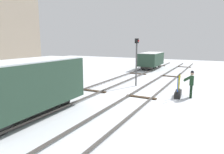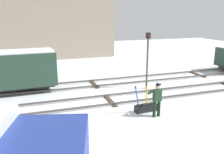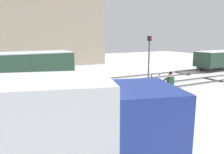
{
  "view_description": "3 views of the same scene",
  "coord_description": "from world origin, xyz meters",
  "views": [
    {
      "loc": [
        -11.56,
        -4.0,
        3.42
      ],
      "look_at": [
        -0.16,
        1.98,
        1.18
      ],
      "focal_mm": 32.07,
      "sensor_mm": 36.0,
      "label": 1
    },
    {
      "loc": [
        -4.15,
        -12.38,
        4.86
      ],
      "look_at": [
        1.02,
        2.61,
        0.71
      ],
      "focal_mm": 38.73,
      "sensor_mm": 36.0,
      "label": 2
    },
    {
      "loc": [
        -7.13,
        -12.04,
        3.71
      ],
      "look_at": [
        -0.24,
        1.36,
        0.84
      ],
      "focal_mm": 34.5,
      "sensor_mm": 36.0,
      "label": 3
    }
  ],
  "objects": [
    {
      "name": "ground_plane",
      "position": [
        0.0,
        0.0,
        0.0
      ],
      "size": [
        60.0,
        60.0,
        0.0
      ],
      "primitive_type": "plane",
      "color": "silver"
    },
    {
      "name": "track_main_line",
      "position": [
        0.0,
        0.0,
        0.11
      ],
      "size": [
        44.0,
        1.94,
        0.18
      ],
      "color": "#4C4742",
      "rests_on": "ground_plane"
    },
    {
      "name": "track_siding_near",
      "position": [
        0.0,
        3.53,
        0.11
      ],
      "size": [
        44.0,
        1.94,
        0.18
      ],
      "color": "#4C4742",
      "rests_on": "ground_plane"
    },
    {
      "name": "switch_lever_frame",
      "position": [
        1.29,
        -2.0,
        0.25
      ],
      "size": [
        1.54,
        0.45,
        1.45
      ],
      "rotation": [
        0.0,
        0.0,
        0.08
      ],
      "color": "black",
      "rests_on": "ground_plane"
    },
    {
      "name": "rail_worker",
      "position": [
        1.46,
        -2.71,
        0.96
      ],
      "size": [
        0.57,
        0.63,
        1.71
      ],
      "rotation": [
        0.0,
        0.0,
        0.08
      ],
      "color": "black",
      "rests_on": "ground_plane"
    },
    {
      "name": "signal_post",
      "position": [
        3.09,
        1.53,
        2.28
      ],
      "size": [
        0.24,
        0.32,
        3.71
      ],
      "color": "#4C4C4C",
      "rests_on": "ground_plane"
    },
    {
      "name": "apartment_building",
      "position": [
        -2.88,
        16.94,
        4.82
      ],
      "size": [
        16.59,
        5.78,
        9.62
      ],
      "color": "gray",
      "rests_on": "ground_plane"
    },
    {
      "name": "freight_car_back_track",
      "position": [
        -5.46,
        3.53,
        1.5
      ],
      "size": [
        5.7,
        2.41,
        2.64
      ],
      "rotation": [
        0.0,
        0.0,
        0.03
      ],
      "color": "#2D2B28",
      "rests_on": "ground_plane"
    }
  ]
}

